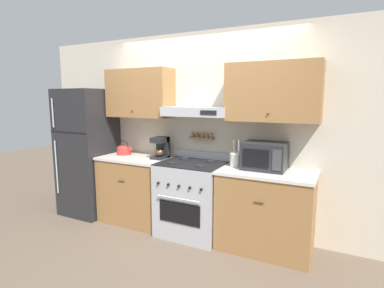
{
  "coord_description": "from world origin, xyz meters",
  "views": [
    {
      "loc": [
        1.64,
        -2.93,
        1.71
      ],
      "look_at": [
        0.02,
        0.26,
        1.16
      ],
      "focal_mm": 28.0,
      "sensor_mm": 36.0,
      "label": 1
    }
  ],
  "objects": [
    {
      "name": "ground_plane",
      "position": [
        0.0,
        0.0,
        0.0
      ],
      "size": [
        16.0,
        16.0,
        0.0
      ],
      "primitive_type": "plane",
      "color": "brown"
    },
    {
      "name": "wall_back",
      "position": [
        0.02,
        0.59,
        1.42
      ],
      "size": [
        5.2,
        0.46,
        2.55
      ],
      "color": "beige",
      "rests_on": "ground_plane"
    },
    {
      "name": "counter_left",
      "position": [
        -0.88,
        0.32,
        0.46
      ],
      "size": [
        0.97,
        0.62,
        0.91
      ],
      "color": "olive",
      "rests_on": "ground_plane"
    },
    {
      "name": "counter_right",
      "position": [
        0.92,
        0.32,
        0.46
      ],
      "size": [
        1.05,
        0.62,
        0.91
      ],
      "color": "olive",
      "rests_on": "ground_plane"
    },
    {
      "name": "refrigerator",
      "position": [
        -1.72,
        0.27,
        0.92
      ],
      "size": [
        0.7,
        0.69,
        1.84
      ],
      "color": "#232326",
      "rests_on": "ground_plane"
    },
    {
      "name": "stove_range",
      "position": [
        -0.0,
        0.29,
        0.47
      ],
      "size": [
        0.79,
        0.67,
        1.02
      ],
      "color": "#ADAFB5",
      "rests_on": "ground_plane"
    },
    {
      "name": "utensil_crock",
      "position": [
        0.53,
        0.38,
        1.0
      ],
      "size": [
        0.14,
        0.14,
        0.31
      ],
      "color": "silver",
      "rests_on": "counter_right"
    },
    {
      "name": "tea_kettle",
      "position": [
        -1.14,
        0.38,
        0.99
      ],
      "size": [
        0.25,
        0.2,
        0.21
      ],
      "color": "red",
      "rests_on": "counter_left"
    },
    {
      "name": "coffee_maker",
      "position": [
        -0.52,
        0.41,
        1.06
      ],
      "size": [
        0.18,
        0.24,
        0.29
      ],
      "color": "black",
      "rests_on": "counter_left"
    },
    {
      "name": "microwave",
      "position": [
        0.87,
        0.4,
        1.07
      ],
      "size": [
        0.47,
        0.38,
        0.31
      ],
      "color": "#232326",
      "rests_on": "counter_right"
    }
  ]
}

